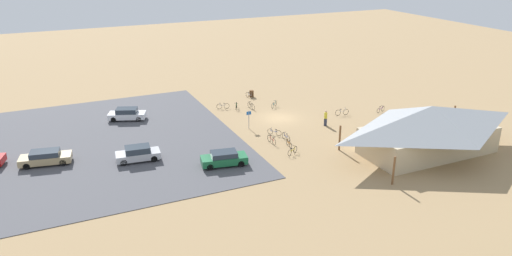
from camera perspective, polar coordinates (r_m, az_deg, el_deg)
The scene contains 22 objects.
ground at distance 59.31m, azimuth 2.76°, elevation 1.17°, with size 160.00×160.00×0.00m, color #9E7F56.
parking_lot_asphalt at distance 54.15m, azimuth -20.85°, elevation -2.19°, with size 34.14×30.98×0.05m, color #4C4C51.
bike_pavilion at distance 51.59m, azimuth 19.78°, elevation 0.18°, with size 16.02×8.81×4.98m.
trash_bin at distance 67.54m, azimuth -0.53°, elevation 4.07°, with size 0.60×0.60×0.90m, color brown.
lot_sign at distance 55.38m, azimuth -0.85°, elevation 1.29°, with size 0.56×0.08×2.20m.
bicycle_blue_edge_north at distance 52.54m, azimuth 3.56°, elevation -1.07°, with size 0.48×1.68×0.82m.
bicycle_silver_by_bin at distance 67.06m, azimuth -0.77°, elevation 3.88°, with size 0.52×1.68×0.84m.
bicycle_black_yard_left at distance 62.54m, azimuth -0.58°, elevation 2.63°, with size 0.48×1.76×0.88m.
bicycle_teal_edge_south at distance 63.22m, azimuth 2.15°, elevation 2.77°, with size 1.32×1.13×0.79m.
bicycle_red_lone_west at distance 51.67m, azimuth 1.85°, elevation -1.41°, with size 0.48×1.81×0.87m.
bicycle_yellow_trailside at distance 49.14m, azimuth 4.32°, elevation -2.72°, with size 1.51×0.84×0.79m.
bicycle_green_yard_center at distance 62.58m, azimuth -2.33°, elevation 2.61°, with size 0.78×1.53×0.90m.
bicycle_orange_near_sign at distance 50.88m, azimuth 3.91°, elevation -1.86°, with size 0.48×1.61×0.78m.
bicycle_purple_yard_right at distance 63.36m, azimuth 14.49°, elevation 2.14°, with size 1.57×0.64×0.78m.
bicycle_white_mid_cluster at distance 61.11m, azimuth 10.10°, elevation 1.85°, with size 1.81×0.48×0.92m.
bicycle_blue_back_row at distance 53.92m, azimuth 2.18°, elevation -0.48°, with size 1.09×1.36×0.75m.
bicycle_silver_lone_east at distance 62.68m, azimuth -3.92°, elevation 2.60°, with size 1.64×0.51×0.81m.
car_white_by_curb at distance 60.39m, azimuth -14.97°, elevation 1.59°, with size 4.71×3.24×1.45m.
car_silver_near_entry at distance 48.75m, azimuth -13.75°, elevation -2.96°, with size 4.40×2.27×1.48m.
car_tan_far_end at distance 50.84m, azimuth -23.58°, elevation -3.21°, with size 4.99×2.67×1.39m.
car_green_second_row at distance 46.51m, azimuth -3.80°, elevation -3.59°, with size 4.63×2.54×1.40m.
visitor_at_bikes at distance 57.09m, azimuth 8.21°, elevation 1.21°, with size 0.40×0.39×1.84m.
Camera 1 is at (25.82, 49.52, 19.99)m, focal length 33.93 mm.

